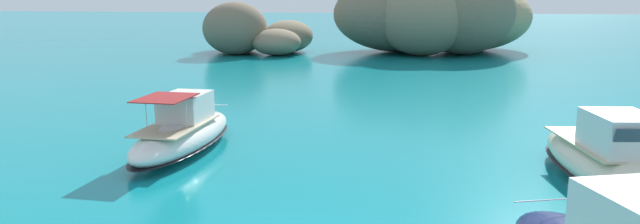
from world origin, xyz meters
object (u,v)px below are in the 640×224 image
object	(u,v)px
motorboat_cream	(612,163)
islet_small	(252,33)
islet_large	(439,15)
motorboat_white	(183,133)

from	to	relation	value
motorboat_cream	islet_small	bearing A→B (deg)	120.22
islet_large	motorboat_cream	world-z (taller)	islet_large
motorboat_cream	motorboat_white	bearing A→B (deg)	172.46
islet_large	motorboat_white	world-z (taller)	islet_large
islet_small	motorboat_cream	size ratio (longest dim) A/B	1.53
islet_large	motorboat_cream	size ratio (longest dim) A/B	2.97
islet_large	motorboat_white	bearing A→B (deg)	-105.57
islet_large	motorboat_cream	bearing A→B (deg)	-85.11
motorboat_cream	islet_large	bearing A→B (deg)	94.89
motorboat_white	motorboat_cream	size ratio (longest dim) A/B	0.88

